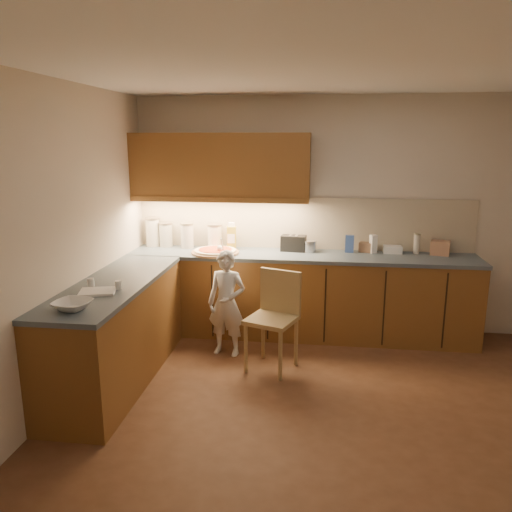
% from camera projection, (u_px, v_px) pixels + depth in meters
% --- Properties ---
extents(room, '(4.54, 4.50, 2.62)m').
position_uv_depth(room, '(345.00, 205.00, 3.54)').
color(room, '#53311C').
rests_on(room, ground).
extents(l_counter, '(3.77, 2.62, 0.92)m').
position_uv_depth(l_counter, '(245.00, 305.00, 5.14)').
color(l_counter, brown).
rests_on(l_counter, ground).
extents(backsplash, '(3.75, 0.02, 0.58)m').
position_uv_depth(backsplash, '(302.00, 223.00, 5.61)').
color(backsplash, '#BFB294').
rests_on(backsplash, l_counter).
extents(upper_cabinets, '(1.95, 0.36, 0.73)m').
position_uv_depth(upper_cabinets, '(220.00, 166.00, 5.43)').
color(upper_cabinets, brown).
rests_on(upper_cabinets, ground).
extents(pizza_on_board, '(0.52, 0.52, 0.21)m').
position_uv_depth(pizza_on_board, '(215.00, 251.00, 5.42)').
color(pizza_on_board, '#A97F54').
rests_on(pizza_on_board, l_counter).
extents(child, '(0.43, 0.32, 1.07)m').
position_uv_depth(child, '(227.00, 303.00, 4.98)').
color(child, silver).
rests_on(child, ground).
extents(wooden_chair, '(0.54, 0.54, 0.93)m').
position_uv_depth(wooden_chair, '(275.00, 312.00, 4.70)').
color(wooden_chair, tan).
rests_on(wooden_chair, ground).
extents(mixing_bowl, '(0.30, 0.30, 0.07)m').
position_uv_depth(mixing_bowl, '(72.00, 305.00, 3.63)').
color(mixing_bowl, white).
rests_on(mixing_bowl, l_counter).
extents(canister_a, '(0.17, 0.17, 0.33)m').
position_uv_depth(canister_a, '(153.00, 232.00, 5.77)').
color(canister_a, silver).
rests_on(canister_a, l_counter).
extents(canister_b, '(0.16, 0.16, 0.28)m').
position_uv_depth(canister_b, '(166.00, 234.00, 5.75)').
color(canister_b, beige).
rests_on(canister_b, l_counter).
extents(canister_c, '(0.15, 0.15, 0.29)m').
position_uv_depth(canister_c, '(187.00, 235.00, 5.68)').
color(canister_c, beige).
rests_on(canister_c, l_counter).
extents(canister_d, '(0.17, 0.17, 0.28)m').
position_uv_depth(canister_d, '(215.00, 236.00, 5.67)').
color(canister_d, silver).
rests_on(canister_d, l_counter).
extents(oil_jug, '(0.11, 0.08, 0.31)m').
position_uv_depth(oil_jug, '(232.00, 237.00, 5.60)').
color(oil_jug, '#AC9B22').
rests_on(oil_jug, l_counter).
extents(toaster, '(0.29, 0.18, 0.18)m').
position_uv_depth(toaster, '(294.00, 243.00, 5.53)').
color(toaster, black).
rests_on(toaster, l_counter).
extents(steel_pot, '(0.17, 0.17, 0.13)m').
position_uv_depth(steel_pot, '(309.00, 246.00, 5.50)').
color(steel_pot, '#BABABF').
rests_on(steel_pot, l_counter).
extents(blue_box, '(0.10, 0.07, 0.19)m').
position_uv_depth(blue_box, '(350.00, 244.00, 5.47)').
color(blue_box, '#324F96').
rests_on(blue_box, l_counter).
extents(card_box_a, '(0.17, 0.14, 0.11)m').
position_uv_depth(card_box_a, '(366.00, 247.00, 5.49)').
color(card_box_a, '#956F50').
rests_on(card_box_a, l_counter).
extents(white_bottle, '(0.09, 0.09, 0.20)m').
position_uv_depth(white_bottle, '(373.00, 244.00, 5.43)').
color(white_bottle, white).
rests_on(white_bottle, l_counter).
extents(flat_pack, '(0.20, 0.14, 0.08)m').
position_uv_depth(flat_pack, '(392.00, 249.00, 5.44)').
color(flat_pack, white).
rests_on(flat_pack, l_counter).
extents(tall_jar, '(0.07, 0.07, 0.22)m').
position_uv_depth(tall_jar, '(417.00, 244.00, 5.39)').
color(tall_jar, silver).
rests_on(tall_jar, l_counter).
extents(card_box_b, '(0.23, 0.20, 0.15)m').
position_uv_depth(card_box_b, '(440.00, 248.00, 5.35)').
color(card_box_b, '#A37558').
rests_on(card_box_b, l_counter).
extents(dough_cloth, '(0.33, 0.29, 0.02)m').
position_uv_depth(dough_cloth, '(98.00, 292.00, 4.03)').
color(dough_cloth, silver).
rests_on(dough_cloth, l_counter).
extents(spice_jar_a, '(0.07, 0.07, 0.07)m').
position_uv_depth(spice_jar_a, '(91.00, 283.00, 4.19)').
color(spice_jar_a, silver).
rests_on(spice_jar_a, l_counter).
extents(spice_jar_b, '(0.06, 0.06, 0.07)m').
position_uv_depth(spice_jar_b, '(118.00, 285.00, 4.13)').
color(spice_jar_b, white).
rests_on(spice_jar_b, l_counter).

